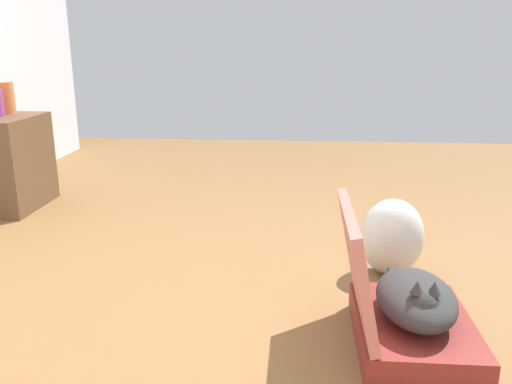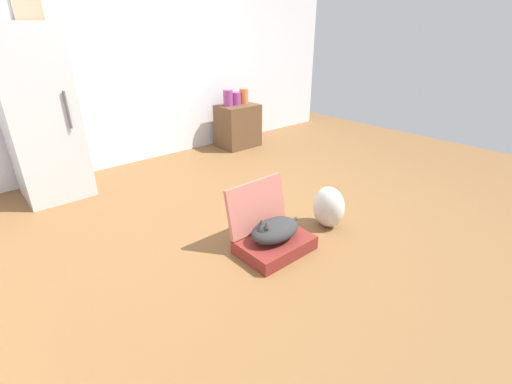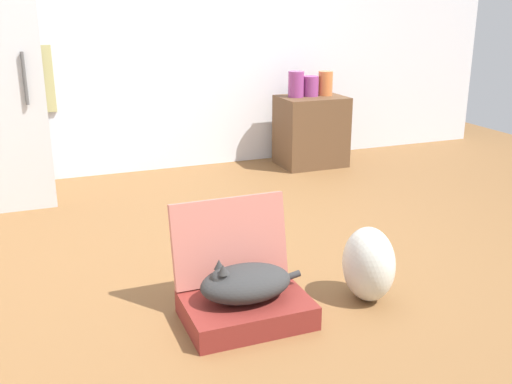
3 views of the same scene
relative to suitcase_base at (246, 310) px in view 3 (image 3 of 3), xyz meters
The scene contains 10 objects.
ground_plane 0.64m from the suitcase_base, 57.44° to the left, with size 7.68×7.68×0.00m, color brown.
wall_back 3.08m from the suitcase_base, 83.07° to the left, with size 6.40×0.15×2.60m.
suitcase_base is the anchor object (origin of this frame).
suitcase_lid 0.34m from the suitcase_base, 90.00° to the left, with size 0.57×0.41×0.04m, color #B26356.
cat 0.14m from the suitcase_base, behind, with size 0.51×0.28×0.20m.
plastic_bag_white 0.65m from the suitcase_base, ahead, with size 0.24×0.30×0.38m, color silver.
side_table 2.84m from the suitcase_base, 57.50° to the left, with size 0.57×0.44×0.62m, color brown.
vase_tall 2.87m from the suitcase_base, 60.31° to the left, with size 0.14×0.14×0.22m, color #8C387A.
vase_short 3.01m from the suitcase_base, 55.41° to the left, with size 0.13×0.13×0.21m, color #CC6B38.
vase_round 2.93m from the suitcase_base, 57.82° to the left, with size 0.14×0.14×0.17m, color #8C387A.
Camera 3 is at (-1.20, -2.84, 1.42)m, focal length 41.86 mm.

